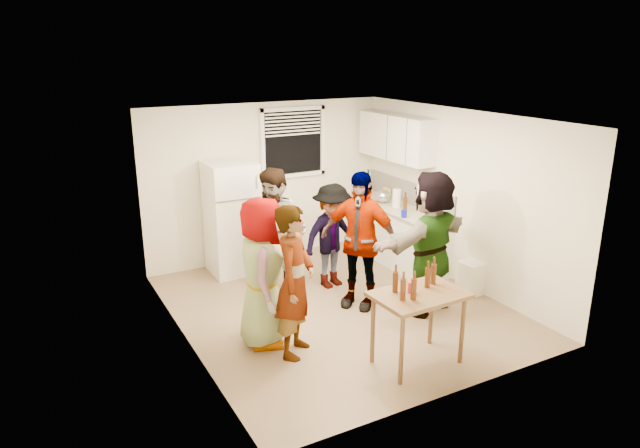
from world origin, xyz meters
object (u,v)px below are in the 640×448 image
red_cup (412,292)px  guest_grey (264,342)px  refrigerator (232,218)px  guest_stripe (296,352)px  blue_cup (404,217)px  wine_bottle (368,194)px  guest_orange (426,309)px  trash_bin (472,276)px  beer_bottle_table (427,287)px  guest_back_right (332,285)px  beer_bottle_counter (405,213)px  serving_table (416,362)px  guest_black (358,304)px  guest_back_left (278,294)px  kettle (383,202)px

red_cup → guest_grey: red_cup is taller
refrigerator → guest_stripe: refrigerator is taller
blue_cup → wine_bottle: bearing=77.9°
guest_grey → guest_stripe: size_ratio=1.01×
wine_bottle → blue_cup: bearing=-102.1°
red_cup → guest_orange: red_cup is taller
wine_bottle → blue_cup: size_ratio=2.73×
wine_bottle → trash_bin: 2.57m
beer_bottle_table → guest_back_right: beer_bottle_table is taller
blue_cup → beer_bottle_counter: bearing=50.3°
beer_bottle_table → guest_grey: size_ratio=0.13×
guest_stripe → guest_orange: bearing=-42.0°
wine_bottle → guest_orange: size_ratio=0.17×
refrigerator → serving_table: refrigerator is taller
guest_black → guest_orange: bearing=15.9°
serving_table → guest_grey: bearing=136.6°
trash_bin → guest_back_left: size_ratio=0.26×
blue_cup → guest_back_right: (-1.14, 0.13, -0.90)m
guest_back_right → guest_back_left: bearing=163.4°
beer_bottle_table → guest_stripe: bearing=149.2°
guest_grey → guest_back_right: (1.52, 1.06, 0.00)m
beer_bottle_counter → guest_grey: (-2.82, -1.12, -0.90)m
kettle → beer_bottle_counter: beer_bottle_counter is taller
blue_cup → red_cup: size_ratio=0.96×
guest_grey → guest_stripe: guest_grey is taller
kettle → wine_bottle: bearing=70.2°
serving_table → wine_bottle: bearing=64.8°
refrigerator → trash_bin: refrigerator is taller
blue_cup → serving_table: bearing=-122.7°
beer_bottle_counter → guest_stripe: size_ratio=0.14×
wine_bottle → serving_table: (-1.69, -3.60, -0.90)m
kettle → guest_back_left: size_ratio=0.15×
beer_bottle_table → guest_back_right: size_ratio=0.15×
kettle → guest_orange: (-0.65, -2.00, -0.90)m
refrigerator → guest_orange: refrigerator is taller
beer_bottle_counter → trash_bin: size_ratio=0.52×
refrigerator → guest_orange: size_ratio=0.91×
refrigerator → guest_back_left: refrigerator is taller
wine_bottle → refrigerator: bearing=-177.4°
guest_back_right → guest_orange: guest_back_right is taller
serving_table → guest_stripe: 1.34m
wine_bottle → guest_back_left: size_ratio=0.18×
kettle → serving_table: 3.51m
guest_back_right → guest_black: guest_back_right is taller
refrigerator → guest_stripe: 2.81m
serving_table → guest_orange: serving_table is taller
refrigerator → guest_back_right: refrigerator is taller
beer_bottle_counter → guest_back_right: size_ratio=0.16×
beer_bottle_table → beer_bottle_counter: bearing=58.6°
refrigerator → guest_grey: refrigerator is taller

